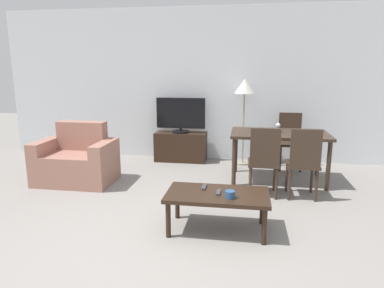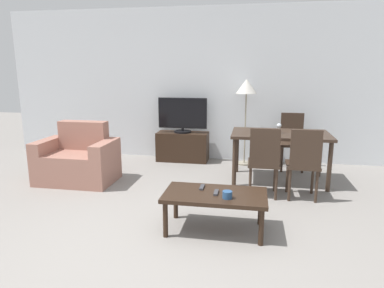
# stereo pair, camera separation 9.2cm
# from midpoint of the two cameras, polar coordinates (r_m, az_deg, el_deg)

# --- Properties ---
(ground_plane) EXTENTS (18.00, 18.00, 0.00)m
(ground_plane) POSITION_cam_midpoint_polar(r_m,az_deg,el_deg) (3.25, -8.39, -17.84)
(ground_plane) COLOR gray
(wall_back) EXTENTS (7.26, 0.06, 2.70)m
(wall_back) POSITION_cam_midpoint_polar(r_m,az_deg,el_deg) (6.26, 1.62, 9.81)
(wall_back) COLOR silver
(wall_back) RESTS_ON ground_plane
(armchair) EXTENTS (1.09, 0.71, 0.87)m
(armchair) POSITION_cam_midpoint_polar(r_m,az_deg,el_deg) (5.30, -17.98, -2.65)
(armchair) COLOR #9E6B5B
(armchair) RESTS_ON ground_plane
(tv_stand) EXTENTS (0.92, 0.39, 0.52)m
(tv_stand) POSITION_cam_midpoint_polar(r_m,az_deg,el_deg) (6.18, -1.13, -0.43)
(tv_stand) COLOR black
(tv_stand) RESTS_ON ground_plane
(tv) EXTENTS (0.87, 0.30, 0.62)m
(tv) POSITION_cam_midpoint_polar(r_m,az_deg,el_deg) (6.08, -1.16, 4.80)
(tv) COLOR black
(tv) RESTS_ON tv_stand
(coffee_table) EXTENTS (1.04, 0.56, 0.40)m
(coffee_table) POSITION_cam_midpoint_polar(r_m,az_deg,el_deg) (3.51, 4.63, -8.90)
(coffee_table) COLOR black
(coffee_table) RESTS_ON ground_plane
(dining_table) EXTENTS (1.39, 0.81, 0.73)m
(dining_table) POSITION_cam_midpoint_polar(r_m,az_deg,el_deg) (5.15, 14.99, 0.87)
(dining_table) COLOR #38281E
(dining_table) RESTS_ON ground_plane
(dining_chair_near) EXTENTS (0.40, 0.40, 0.92)m
(dining_chair_near) POSITION_cam_midpoint_polar(r_m,az_deg,el_deg) (4.46, 12.49, -2.47)
(dining_chair_near) COLOR #38281E
(dining_chair_near) RESTS_ON ground_plane
(dining_chair_far) EXTENTS (0.40, 0.40, 0.92)m
(dining_chair_far) POSITION_cam_midpoint_polar(r_m,az_deg,el_deg) (5.89, 16.74, 0.89)
(dining_chair_far) COLOR #38281E
(dining_chair_far) RESTS_ON ground_plane
(dining_chair_near_right) EXTENTS (0.40, 0.40, 0.92)m
(dining_chair_near_right) POSITION_cam_midpoint_polar(r_m,az_deg,el_deg) (4.51, 18.69, -2.68)
(dining_chair_near_right) COLOR #38281E
(dining_chair_near_right) RESTS_ON ground_plane
(floor_lamp) EXTENTS (0.35, 0.35, 1.47)m
(floor_lamp) POSITION_cam_midpoint_polar(r_m,az_deg,el_deg) (5.88, 9.51, 8.77)
(floor_lamp) COLOR gray
(floor_lamp) RESTS_ON ground_plane
(remote_primary) EXTENTS (0.04, 0.15, 0.02)m
(remote_primary) POSITION_cam_midpoint_polar(r_m,az_deg,el_deg) (3.49, 4.80, -8.06)
(remote_primary) COLOR #38383D
(remote_primary) RESTS_ON coffee_table
(remote_secondary) EXTENTS (0.04, 0.15, 0.02)m
(remote_secondary) POSITION_cam_midpoint_polar(r_m,az_deg,el_deg) (3.63, 2.41, -7.20)
(remote_secondary) COLOR #38383D
(remote_secondary) RESTS_ON coffee_table
(cup_white_near) EXTENTS (0.10, 0.10, 0.07)m
(cup_white_near) POSITION_cam_midpoint_polar(r_m,az_deg,el_deg) (3.37, 6.69, -8.40)
(cup_white_near) COLOR navy
(cup_white_near) RESTS_ON coffee_table
(wine_glass_left) EXTENTS (0.07, 0.07, 0.15)m
(wine_glass_left) POSITION_cam_midpoint_polar(r_m,az_deg,el_deg) (5.07, 14.81, 2.87)
(wine_glass_left) COLOR silver
(wine_glass_left) RESTS_ON dining_table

